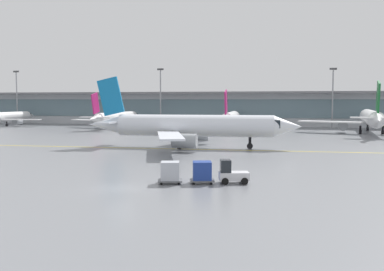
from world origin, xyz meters
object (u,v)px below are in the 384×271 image
at_px(gate_airplane_3, 371,118).
at_px(apron_light_mast_2, 333,96).
at_px(gate_airplane_1, 116,118).
at_px(baggage_tug, 231,173).
at_px(apron_light_mast_1, 161,95).
at_px(cargo_dolly_trailing, 170,172).
at_px(gate_airplane_2, 231,118).
at_px(cargo_dolly_lead, 202,172).
at_px(apron_light_mast_0, 17,95).
at_px(taxiing_regional_jet, 192,126).
at_px(gate_airplane_0, 5,117).

xyz_separation_m(gate_airplane_3, apron_light_mast_2, (-7.20, 16.32, 5.12)).
bearing_deg(gate_airplane_1, baggage_tug, -146.44).
relative_size(gate_airplane_1, apron_light_mast_1, 1.71).
distance_m(gate_airplane_1, gate_airplane_3, 61.53).
bearing_deg(cargo_dolly_trailing, baggage_tug, -0.00).
bearing_deg(apron_light_mast_2, gate_airplane_2, -151.80).
bearing_deg(apron_light_mast_1, gate_airplane_2, -30.71).
distance_m(cargo_dolly_lead, cargo_dolly_trailing, 2.81).
xyz_separation_m(gate_airplane_1, apron_light_mast_2, (54.23, 12.79, 5.71)).
distance_m(apron_light_mast_0, apron_light_mast_1, 45.81).
bearing_deg(apron_light_mast_1, apron_light_mast_0, -179.26).
xyz_separation_m(gate_airplane_1, cargo_dolly_lead, (38.46, -69.65, -1.68)).
xyz_separation_m(gate_airplane_3, apron_light_mast_1, (-53.54, 16.39, 5.45)).
bearing_deg(apron_light_mast_1, apron_light_mast_2, -0.09).
distance_m(taxiing_regional_jet, cargo_dolly_lead, 29.50).
bearing_deg(baggage_tug, gate_airplane_2, 83.24).
xyz_separation_m(gate_airplane_1, taxiing_regional_jet, (30.56, -41.32, 0.57)).
distance_m(gate_airplane_2, cargo_dolly_trailing, 70.45).
xyz_separation_m(baggage_tug, apron_light_mast_2, (13.28, 81.73, 7.55)).
xyz_separation_m(cargo_dolly_trailing, apron_light_mast_1, (-27.87, 83.28, 7.71)).
bearing_deg(baggage_tug, gate_airplane_1, 104.84).
bearing_deg(gate_airplane_2, cargo_dolly_trailing, -178.95).
xyz_separation_m(gate_airplane_1, baggage_tug, (40.95, -68.94, -1.84)).
relative_size(apron_light_mast_0, apron_light_mast_2, 1.04).
distance_m(gate_airplane_1, cargo_dolly_lead, 79.58).
relative_size(apron_light_mast_1, apron_light_mast_2, 1.04).
bearing_deg(taxiing_regional_jet, apron_light_mast_0, 138.50).
xyz_separation_m(gate_airplane_3, cargo_dolly_trailing, (-25.67, -66.89, -2.26)).
bearing_deg(cargo_dolly_lead, gate_airplane_3, 54.98).
bearing_deg(cargo_dolly_trailing, apron_light_mast_0, 115.83).
relative_size(gate_airplane_0, apron_light_mast_0, 1.59).
height_order(baggage_tug, apron_light_mast_2, apron_light_mast_2).
relative_size(gate_airplane_2, baggage_tug, 10.05).
bearing_deg(apron_light_mast_2, gate_airplane_3, -66.20).
relative_size(cargo_dolly_trailing, apron_light_mast_2, 0.16).
relative_size(gate_airplane_0, apron_light_mast_1, 1.60).
distance_m(gate_airplane_1, apron_light_mast_0, 40.31).
distance_m(gate_airplane_1, apron_light_mast_1, 16.25).
bearing_deg(baggage_tug, gate_airplane_3, 56.75).
bearing_deg(cargo_dolly_trailing, taxiing_regional_jet, 84.26).
bearing_deg(gate_airplane_2, baggage_tug, -174.58).
distance_m(baggage_tug, apron_light_mast_2, 83.15).
bearing_deg(apron_light_mast_0, apron_light_mast_2, 0.32).
bearing_deg(gate_airplane_0, apron_light_mast_0, 21.64).
xyz_separation_m(taxiing_regional_jet, apron_light_mast_0, (-68.47, 53.60, 5.48)).
distance_m(gate_airplane_2, cargo_dolly_lead, 69.96).
relative_size(gate_airplane_2, taxiing_regional_jet, 0.87).
bearing_deg(baggage_tug, gate_airplane_0, 121.04).
xyz_separation_m(cargo_dolly_trailing, apron_light_mast_2, (18.47, 83.21, 7.39)).
distance_m(baggage_tug, apron_light_mast_0, 113.48).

